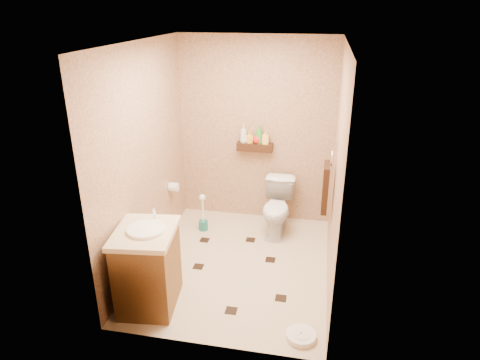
# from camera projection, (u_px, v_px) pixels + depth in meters

# --- Properties ---
(ground) EXTENTS (2.50, 2.50, 0.00)m
(ground) POSITION_uv_depth(u_px,v_px,m) (237.00, 265.00, 4.82)
(ground) COLOR beige
(ground) RESTS_ON ground
(wall_back) EXTENTS (2.00, 0.04, 2.40)m
(wall_back) POSITION_uv_depth(u_px,v_px,m) (256.00, 132.00, 5.49)
(wall_back) COLOR tan
(wall_back) RESTS_ON ground
(wall_front) EXTENTS (2.00, 0.04, 2.40)m
(wall_front) POSITION_uv_depth(u_px,v_px,m) (204.00, 222.00, 3.23)
(wall_front) COLOR tan
(wall_front) RESTS_ON ground
(wall_left) EXTENTS (0.04, 2.50, 2.40)m
(wall_left) POSITION_uv_depth(u_px,v_px,m) (145.00, 159.00, 4.54)
(wall_left) COLOR tan
(wall_left) RESTS_ON ground
(wall_right) EXTENTS (0.04, 2.50, 2.40)m
(wall_right) POSITION_uv_depth(u_px,v_px,m) (337.00, 172.00, 4.18)
(wall_right) COLOR tan
(wall_right) RESTS_ON ground
(ceiling) EXTENTS (2.00, 2.50, 0.02)m
(ceiling) POSITION_uv_depth(u_px,v_px,m) (236.00, 42.00, 3.90)
(ceiling) COLOR silver
(ceiling) RESTS_ON wall_back
(wall_shelf) EXTENTS (0.46, 0.14, 0.10)m
(wall_shelf) POSITION_uv_depth(u_px,v_px,m) (255.00, 147.00, 5.49)
(wall_shelf) COLOR #3B2210
(wall_shelf) RESTS_ON wall_back
(floor_accents) EXTENTS (1.16, 1.45, 0.01)m
(floor_accents) POSITION_uv_depth(u_px,v_px,m) (238.00, 266.00, 4.78)
(floor_accents) COLOR black
(floor_accents) RESTS_ON ground
(toilet) EXTENTS (0.39, 0.67, 0.68)m
(toilet) POSITION_uv_depth(u_px,v_px,m) (277.00, 208.00, 5.38)
(toilet) COLOR white
(toilet) RESTS_ON ground
(vanity) EXTENTS (0.62, 0.72, 0.93)m
(vanity) POSITION_uv_depth(u_px,v_px,m) (148.00, 267.00, 4.05)
(vanity) COLOR brown
(vanity) RESTS_ON ground
(bathroom_scale) EXTENTS (0.35, 0.35, 0.05)m
(bathroom_scale) POSITION_uv_depth(u_px,v_px,m) (301.00, 336.00, 3.75)
(bathroom_scale) COLOR white
(bathroom_scale) RESTS_ON ground
(toilet_brush) EXTENTS (0.12, 0.12, 0.50)m
(toilet_brush) POSITION_uv_depth(u_px,v_px,m) (203.00, 218.00, 5.50)
(toilet_brush) COLOR #1A6B69
(toilet_brush) RESTS_ON ground
(towel_ring) EXTENTS (0.12, 0.30, 0.76)m
(towel_ring) POSITION_uv_depth(u_px,v_px,m) (326.00, 185.00, 4.52)
(towel_ring) COLOR silver
(towel_ring) RESTS_ON wall_right
(toilet_paper) EXTENTS (0.12, 0.11, 0.12)m
(toilet_paper) POSITION_uv_depth(u_px,v_px,m) (174.00, 187.00, 5.35)
(toilet_paper) COLOR white
(toilet_paper) RESTS_ON wall_left
(bottle_a) EXTENTS (0.13, 0.13, 0.24)m
(bottle_a) POSITION_uv_depth(u_px,v_px,m) (244.00, 134.00, 5.45)
(bottle_a) COLOR silver
(bottle_a) RESTS_ON wall_shelf
(bottle_b) EXTENTS (0.10, 0.10, 0.15)m
(bottle_b) POSITION_uv_depth(u_px,v_px,m) (249.00, 137.00, 5.46)
(bottle_b) COLOR yellow
(bottle_b) RESTS_ON wall_shelf
(bottle_c) EXTENTS (0.16, 0.16, 0.15)m
(bottle_c) POSITION_uv_depth(u_px,v_px,m) (257.00, 138.00, 5.44)
(bottle_c) COLOR red
(bottle_c) RESTS_ON wall_shelf
(bottle_d) EXTENTS (0.13, 0.13, 0.24)m
(bottle_d) POSITION_uv_depth(u_px,v_px,m) (259.00, 134.00, 5.42)
(bottle_d) COLOR green
(bottle_d) RESTS_ON wall_shelf
(bottle_e) EXTENTS (0.08, 0.08, 0.18)m
(bottle_e) POSITION_uv_depth(u_px,v_px,m) (266.00, 137.00, 5.41)
(bottle_e) COLOR #FFC754
(bottle_e) RESTS_ON wall_shelf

